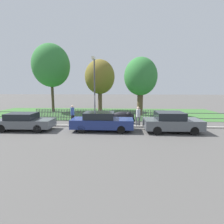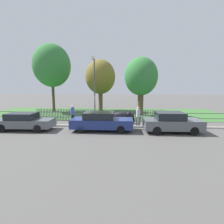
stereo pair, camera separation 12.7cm
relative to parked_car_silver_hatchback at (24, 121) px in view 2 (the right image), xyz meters
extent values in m
plane|color=#565451|center=(5.07, 1.24, -0.66)|extent=(120.00, 120.00, 0.00)
cube|color=#B2ADA3|center=(5.07, 1.34, -0.60)|extent=(28.36, 0.20, 0.12)
cube|color=#3D7033|center=(5.07, 8.57, -0.65)|extent=(28.36, 9.34, 0.01)
cube|color=#4C4C51|center=(5.07, 3.93, -0.35)|extent=(28.36, 0.03, 0.05)
cube|color=#4C4C51|center=(5.07, 3.93, 0.13)|extent=(28.36, 0.03, 0.05)
cube|color=#4C4C51|center=(-0.98, 3.90, -0.11)|extent=(0.06, 0.03, 1.09)
cube|color=#4C4C51|center=(-0.83, 3.90, -0.11)|extent=(0.06, 0.03, 1.09)
cube|color=#4C4C51|center=(-0.67, 3.90, -0.11)|extent=(0.06, 0.03, 1.09)
cube|color=#4C4C51|center=(-0.52, 3.90, -0.11)|extent=(0.06, 0.03, 1.09)
cube|color=#4C4C51|center=(-0.37, 3.90, -0.11)|extent=(0.06, 0.03, 1.09)
cube|color=#4C4C51|center=(-0.21, 3.90, -0.11)|extent=(0.06, 0.03, 1.09)
cube|color=#4C4C51|center=(-0.06, 3.90, -0.11)|extent=(0.06, 0.03, 1.09)
cube|color=#4C4C51|center=(0.09, 3.90, -0.11)|extent=(0.06, 0.03, 1.09)
cube|color=#4C4C51|center=(0.25, 3.90, -0.11)|extent=(0.06, 0.03, 1.09)
cube|color=#4C4C51|center=(0.40, 3.90, -0.11)|extent=(0.06, 0.03, 1.09)
cube|color=#4C4C51|center=(0.55, 3.90, -0.11)|extent=(0.06, 0.03, 1.09)
cube|color=#4C4C51|center=(0.71, 3.90, -0.11)|extent=(0.06, 0.03, 1.09)
cube|color=#4C4C51|center=(0.86, 3.90, -0.11)|extent=(0.06, 0.03, 1.09)
cube|color=#4C4C51|center=(1.01, 3.90, -0.11)|extent=(0.06, 0.03, 1.09)
cube|color=#4C4C51|center=(1.17, 3.90, -0.11)|extent=(0.06, 0.03, 1.09)
cube|color=#4C4C51|center=(1.32, 3.90, -0.11)|extent=(0.06, 0.03, 1.09)
cube|color=#4C4C51|center=(1.47, 3.90, -0.11)|extent=(0.06, 0.03, 1.09)
cube|color=#4C4C51|center=(1.63, 3.90, -0.11)|extent=(0.06, 0.03, 1.09)
cube|color=#4C4C51|center=(1.78, 3.90, -0.11)|extent=(0.06, 0.03, 1.09)
cube|color=#4C4C51|center=(1.93, 3.90, -0.11)|extent=(0.06, 0.03, 1.09)
cube|color=#4C4C51|center=(2.09, 3.90, -0.11)|extent=(0.06, 0.03, 1.09)
cube|color=#4C4C51|center=(2.24, 3.90, -0.11)|extent=(0.06, 0.03, 1.09)
cube|color=#4C4C51|center=(2.39, 3.90, -0.11)|extent=(0.06, 0.03, 1.09)
cube|color=#4C4C51|center=(2.54, 3.90, -0.11)|extent=(0.06, 0.03, 1.09)
cube|color=#4C4C51|center=(2.70, 3.90, -0.11)|extent=(0.06, 0.03, 1.09)
cube|color=#4C4C51|center=(2.85, 3.90, -0.11)|extent=(0.06, 0.03, 1.09)
cube|color=#4C4C51|center=(3.00, 3.90, -0.11)|extent=(0.06, 0.03, 1.09)
cube|color=#4C4C51|center=(3.16, 3.90, -0.11)|extent=(0.06, 0.03, 1.09)
cube|color=#4C4C51|center=(3.31, 3.90, -0.11)|extent=(0.06, 0.03, 1.09)
cube|color=#4C4C51|center=(3.46, 3.90, -0.11)|extent=(0.06, 0.03, 1.09)
cube|color=#4C4C51|center=(3.62, 3.90, -0.11)|extent=(0.06, 0.03, 1.09)
cube|color=#4C4C51|center=(3.77, 3.90, -0.11)|extent=(0.06, 0.03, 1.09)
cube|color=#4C4C51|center=(3.92, 3.90, -0.11)|extent=(0.06, 0.03, 1.09)
cube|color=#4C4C51|center=(4.08, 3.90, -0.11)|extent=(0.06, 0.03, 1.09)
cube|color=#4C4C51|center=(4.23, 3.90, -0.11)|extent=(0.06, 0.03, 1.09)
cube|color=#4C4C51|center=(4.38, 3.90, -0.11)|extent=(0.06, 0.03, 1.09)
cube|color=#4C4C51|center=(4.54, 3.90, -0.11)|extent=(0.06, 0.03, 1.09)
cube|color=#4C4C51|center=(4.69, 3.90, -0.11)|extent=(0.06, 0.03, 1.09)
cube|color=#4C4C51|center=(4.84, 3.90, -0.11)|extent=(0.06, 0.03, 1.09)
cube|color=#4C4C51|center=(5.00, 3.90, -0.11)|extent=(0.06, 0.03, 1.09)
cube|color=#4C4C51|center=(5.15, 3.90, -0.11)|extent=(0.06, 0.03, 1.09)
cube|color=#4C4C51|center=(5.30, 3.90, -0.11)|extent=(0.06, 0.03, 1.09)
cube|color=#4C4C51|center=(5.46, 3.90, -0.11)|extent=(0.06, 0.03, 1.09)
cube|color=#4C4C51|center=(5.61, 3.90, -0.11)|extent=(0.06, 0.03, 1.09)
cube|color=#4C4C51|center=(5.76, 3.90, -0.11)|extent=(0.06, 0.03, 1.09)
cube|color=#4C4C51|center=(5.91, 3.90, -0.11)|extent=(0.06, 0.03, 1.09)
cube|color=#4C4C51|center=(6.07, 3.90, -0.11)|extent=(0.06, 0.03, 1.09)
cube|color=#4C4C51|center=(6.22, 3.90, -0.11)|extent=(0.06, 0.03, 1.09)
cube|color=#4C4C51|center=(6.37, 3.90, -0.11)|extent=(0.06, 0.03, 1.09)
cube|color=#4C4C51|center=(6.53, 3.90, -0.11)|extent=(0.06, 0.03, 1.09)
cube|color=#4C4C51|center=(6.68, 3.90, -0.11)|extent=(0.06, 0.03, 1.09)
cube|color=#4C4C51|center=(6.83, 3.90, -0.11)|extent=(0.06, 0.03, 1.09)
cube|color=#4C4C51|center=(6.99, 3.90, -0.11)|extent=(0.06, 0.03, 1.09)
cube|color=#4C4C51|center=(7.14, 3.90, -0.11)|extent=(0.06, 0.03, 1.09)
cube|color=#4C4C51|center=(7.29, 3.90, -0.11)|extent=(0.06, 0.03, 1.09)
cube|color=#4C4C51|center=(7.45, 3.90, -0.11)|extent=(0.06, 0.03, 1.09)
cube|color=#4C4C51|center=(7.60, 3.90, -0.11)|extent=(0.06, 0.03, 1.09)
cube|color=#4C4C51|center=(7.75, 3.90, -0.11)|extent=(0.06, 0.03, 1.09)
cube|color=#4C4C51|center=(7.91, 3.90, -0.11)|extent=(0.06, 0.03, 1.09)
cube|color=#4C4C51|center=(8.06, 3.90, -0.11)|extent=(0.06, 0.03, 1.09)
cube|color=#4C4C51|center=(8.21, 3.90, -0.11)|extent=(0.06, 0.03, 1.09)
cube|color=#4C4C51|center=(8.37, 3.90, -0.11)|extent=(0.06, 0.03, 1.09)
cube|color=#4C4C51|center=(8.52, 3.90, -0.11)|extent=(0.06, 0.03, 1.09)
cube|color=#4C4C51|center=(8.67, 3.90, -0.11)|extent=(0.06, 0.03, 1.09)
cube|color=#4C4C51|center=(8.83, 3.90, -0.11)|extent=(0.06, 0.03, 1.09)
cube|color=#4C4C51|center=(8.98, 3.90, -0.11)|extent=(0.06, 0.03, 1.09)
cube|color=#4C4C51|center=(9.13, 3.90, -0.11)|extent=(0.06, 0.03, 1.09)
cube|color=#4C4C51|center=(9.29, 3.90, -0.11)|extent=(0.06, 0.03, 1.09)
cube|color=#4C4C51|center=(9.44, 3.90, -0.11)|extent=(0.06, 0.03, 1.09)
cube|color=#4C4C51|center=(9.59, 3.90, -0.11)|extent=(0.06, 0.03, 1.09)
cube|color=#4C4C51|center=(9.74, 3.90, -0.11)|extent=(0.06, 0.03, 1.09)
cube|color=#4C4C51|center=(9.90, 3.90, -0.11)|extent=(0.06, 0.03, 1.09)
cube|color=#4C4C51|center=(10.05, 3.90, -0.11)|extent=(0.06, 0.03, 1.09)
cube|color=#4C4C51|center=(10.20, 3.90, -0.11)|extent=(0.06, 0.03, 1.09)
cube|color=#4C4C51|center=(10.36, 3.90, -0.11)|extent=(0.06, 0.03, 1.09)
cube|color=#4C4C51|center=(10.51, 3.90, -0.11)|extent=(0.06, 0.03, 1.09)
cube|color=#4C4C51|center=(10.66, 3.90, -0.11)|extent=(0.06, 0.03, 1.09)
cube|color=#4C4C51|center=(10.82, 3.90, -0.11)|extent=(0.06, 0.03, 1.09)
cube|color=#4C4C51|center=(10.97, 3.90, -0.11)|extent=(0.06, 0.03, 1.09)
cube|color=#4C4C51|center=(11.12, 3.90, -0.11)|extent=(0.06, 0.03, 1.09)
cube|color=#51565B|center=(0.05, 0.00, -0.12)|extent=(4.18, 1.73, 0.58)
cube|color=black|center=(-0.16, 0.00, 0.40)|extent=(2.02, 1.53, 0.46)
cylinder|color=black|center=(1.33, 0.78, -0.37)|extent=(0.59, 0.15, 0.59)
cylinder|color=black|center=(1.35, -0.74, -0.37)|extent=(0.59, 0.15, 0.59)
cylinder|color=black|center=(-1.25, 0.74, -0.37)|extent=(0.59, 0.15, 0.59)
cylinder|color=black|center=(-1.22, -0.78, -0.37)|extent=(0.59, 0.15, 0.59)
cube|color=navy|center=(5.81, 0.13, -0.09)|extent=(4.48, 1.70, 0.65)
cube|color=black|center=(5.58, 0.14, 0.47)|extent=(2.16, 1.51, 0.48)
cylinder|color=black|center=(7.20, 0.89, -0.37)|extent=(0.57, 0.14, 0.57)
cylinder|color=black|center=(7.19, -0.64, -0.37)|extent=(0.57, 0.14, 0.57)
cylinder|color=black|center=(4.42, 0.91, -0.37)|extent=(0.57, 0.14, 0.57)
cylinder|color=black|center=(4.41, -0.62, -0.37)|extent=(0.57, 0.14, 0.57)
cube|color=#51565B|center=(10.81, 0.06, -0.07)|extent=(3.98, 1.90, 0.68)
cube|color=black|center=(10.61, 0.05, 0.52)|extent=(1.92, 1.68, 0.51)
cylinder|color=black|center=(12.02, 0.92, -0.37)|extent=(0.59, 0.15, 0.59)
cylinder|color=black|center=(12.05, -0.77, -0.37)|extent=(0.59, 0.15, 0.59)
cylinder|color=black|center=(9.57, 0.88, -0.37)|extent=(0.59, 0.15, 0.59)
cylinder|color=black|center=(9.60, -0.81, -0.37)|extent=(0.59, 0.15, 0.59)
cylinder|color=black|center=(8.10, 2.90, -0.38)|extent=(0.57, 0.15, 0.56)
cylinder|color=black|center=(6.67, 3.03, -0.38)|extent=(0.57, 0.15, 0.56)
ellipsoid|color=black|center=(7.39, 2.96, -0.03)|extent=(1.95, 0.75, 0.82)
ellipsoid|color=black|center=(7.83, 2.92, 0.19)|extent=(0.50, 0.76, 0.38)
cylinder|color=#473828|center=(-1.66, 9.75, 1.53)|extent=(0.33, 0.33, 4.37)
ellipsoid|color=#337A38|center=(-1.66, 9.75, 5.19)|extent=(4.66, 4.66, 5.36)
cylinder|color=brown|center=(4.33, 10.92, 0.97)|extent=(0.55, 0.55, 3.26)
ellipsoid|color=olive|center=(4.33, 10.92, 3.84)|extent=(3.91, 3.91, 4.50)
cylinder|color=brown|center=(9.30, 7.45, 0.93)|extent=(0.64, 0.64, 3.19)
ellipsoid|color=#337A38|center=(9.30, 7.45, 3.68)|extent=(3.65, 3.65, 4.19)
cylinder|color=slate|center=(8.67, 1.77, -0.27)|extent=(0.15, 0.15, 0.78)
cylinder|color=slate|center=(8.44, 1.74, -0.27)|extent=(0.15, 0.15, 0.78)
cylinder|color=silver|center=(8.56, 1.75, 0.43)|extent=(0.36, 0.36, 0.62)
sphere|color=beige|center=(8.56, 1.75, 0.84)|extent=(0.21, 0.21, 0.21)
cylinder|color=black|center=(3.03, 2.39, -0.26)|extent=(0.15, 0.15, 0.80)
cylinder|color=black|center=(2.98, 2.17, -0.26)|extent=(0.15, 0.15, 0.80)
cylinder|color=#334C93|center=(3.01, 2.28, 0.45)|extent=(0.39, 0.39, 0.63)
sphere|color=beige|center=(3.01, 2.28, 0.87)|extent=(0.22, 0.22, 0.22)
cylinder|color=#47474C|center=(5.00, 1.92, 2.00)|extent=(0.11, 0.11, 5.31)
cube|color=beige|center=(5.00, 1.57, 4.75)|extent=(0.20, 0.76, 0.18)
camera|label=1|loc=(7.18, -12.34, 2.55)|focal=28.00mm
camera|label=2|loc=(7.31, -12.33, 2.55)|focal=28.00mm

